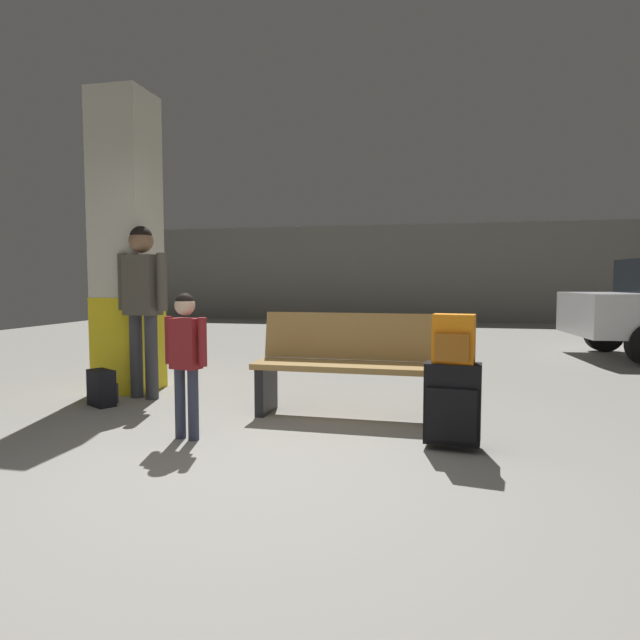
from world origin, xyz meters
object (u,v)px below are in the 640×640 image
bench (347,365)px  backpack_bright (454,339)px  adult (142,293)px  backpack_dark_floor (102,388)px  child (186,350)px  suitcase (452,404)px  structural_pillar (127,245)px

bench → backpack_bright: backpack_bright is taller
adult → backpack_dark_floor: (-0.21, -0.38, -0.89)m
backpack_bright → child: 1.93m
suitcase → child: bearing=-174.7°
structural_pillar → bench: 2.76m
backpack_bright → child: (-1.92, -0.18, -0.10)m
backpack_bright → backpack_dark_floor: 3.30m
structural_pillar → backpack_bright: size_ratio=9.19×
child → adult: adult is taller
suitcase → backpack_bright: bearing=-136.9°
child → adult: bearing=131.1°
suitcase → structural_pillar: bearing=157.8°
bench → child: 1.44m
backpack_bright → backpack_dark_floor: bearing=168.5°
child → backpack_dark_floor: (-1.27, 0.82, -0.50)m
bench → adult: size_ratio=0.94×
suitcase → backpack_dark_floor: (-3.18, 0.64, -0.15)m
bench → backpack_dark_floor: (-2.31, -0.15, -0.28)m
backpack_dark_floor → structural_pillar: bearing=101.9°
structural_pillar → suitcase: size_ratio=5.17×
bench → backpack_bright: bearing=-42.3°
structural_pillar → backpack_dark_floor: structural_pillar is taller
backpack_bright → adult: 3.15m
bench → backpack_dark_floor: bearing=-176.3°
suitcase → backpack_bright: 0.45m
backpack_bright → adult: (-2.97, 1.03, 0.28)m
bench → backpack_dark_floor: 2.33m
adult → backpack_dark_floor: adult is taller
bench → child: (-1.04, -0.97, 0.23)m
backpack_bright → structural_pillar: bearing=157.8°
structural_pillar → bench: (2.46, -0.57, -1.11)m
adult → backpack_dark_floor: size_ratio=5.03×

